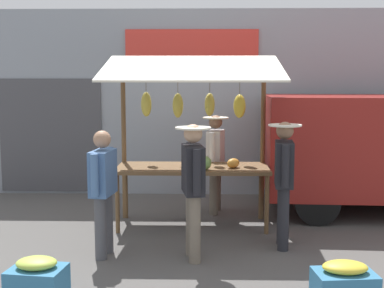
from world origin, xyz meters
TOP-DOWN VIEW (x-y plane):
  - ground_plane at (0.00, 0.00)m, footprint 40.00×40.00m
  - street_backdrop at (0.05, -2.20)m, footprint 9.00×0.30m
  - market_stall at (-0.02, -0.02)m, footprint 2.50×1.46m
  - vendor_with_sunhat at (-0.35, -0.75)m, footprint 0.41×0.67m
  - shopper_in_striped_shirt at (-0.04, 1.42)m, footprint 0.42×0.69m
  - shopper_with_shopping_bag at (1.05, 1.33)m, footprint 0.28×0.66m
  - shopper_with_ponytail at (-1.18, 0.95)m, footprint 0.42×0.69m
  - produce_crate_near at (1.49, 2.53)m, footprint 0.58×0.47m
  - produce_crate_side at (-1.54, 2.55)m, footprint 0.62×0.45m

SIDE VIEW (x-z plane):
  - ground_plane at x=0.00m, z-range 0.00..0.00m
  - produce_crate_side at x=-1.54m, z-range -0.02..0.38m
  - produce_crate_near at x=1.49m, z-range -0.02..0.39m
  - shopper_with_shopping_bag at x=1.05m, z-range 0.11..1.65m
  - vendor_with_sunhat at x=-0.35m, z-range 0.13..1.71m
  - shopper_with_ponytail at x=-1.18m, z-range 0.14..1.76m
  - shopper_in_striped_shirt at x=-0.04m, z-range 0.15..1.77m
  - market_stall at x=-0.02m, z-range 0.30..2.79m
  - street_backdrop at x=0.05m, z-range 0.00..3.40m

